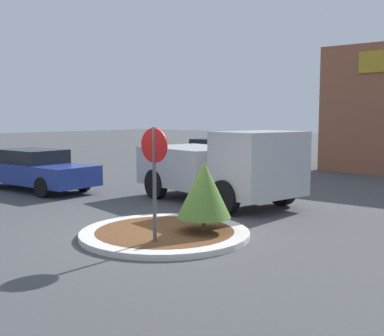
% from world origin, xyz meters
% --- Properties ---
extents(ground_plane, '(120.00, 120.00, 0.00)m').
position_xyz_m(ground_plane, '(0.00, 0.00, 0.00)').
color(ground_plane, '#474749').
extents(traffic_island, '(3.57, 3.57, 0.12)m').
position_xyz_m(traffic_island, '(0.00, 0.00, 0.06)').
color(traffic_island, beige).
rests_on(traffic_island, ground_plane).
extents(stop_sign, '(0.66, 0.07, 2.32)m').
position_xyz_m(stop_sign, '(0.44, -0.77, 1.59)').
color(stop_sign, '#4C4C51').
rests_on(stop_sign, ground_plane).
extents(island_shrub, '(1.13, 1.13, 1.48)m').
position_xyz_m(island_shrub, '(0.67, 0.48, 1.01)').
color(island_shrub, brown).
rests_on(island_shrub, traffic_island).
extents(utility_truck, '(5.45, 3.37, 2.12)m').
position_xyz_m(utility_truck, '(-1.42, 3.95, 1.07)').
color(utility_truck, '#B2B2B7').
rests_on(utility_truck, ground_plane).
extents(parked_sedan_black, '(4.60, 2.54, 1.43)m').
position_xyz_m(parked_sedan_black, '(-6.85, 11.46, 0.74)').
color(parked_sedan_black, black).
rests_on(parked_sedan_black, ground_plane).
extents(parked_sedan_blue, '(4.78, 1.87, 1.39)m').
position_xyz_m(parked_sedan_blue, '(-7.72, 1.95, 0.71)').
color(parked_sedan_blue, navy).
rests_on(parked_sedan_blue, ground_plane).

